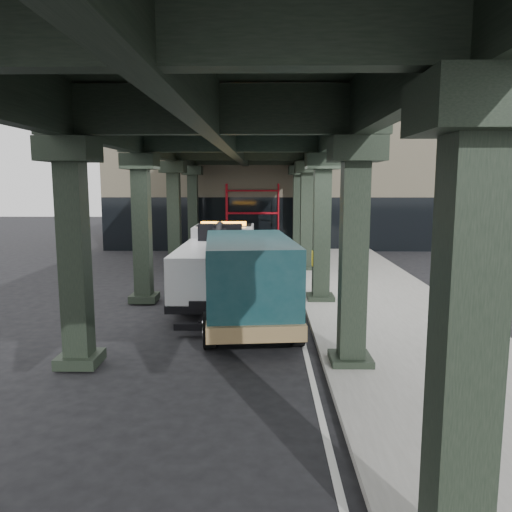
{
  "coord_description": "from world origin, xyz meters",
  "views": [
    {
      "loc": [
        0.7,
        -14.56,
        4.07
      ],
      "look_at": [
        0.42,
        1.47,
        1.7
      ],
      "focal_mm": 35.0,
      "sensor_mm": 36.0,
      "label": 1
    }
  ],
  "objects": [
    {
      "name": "sidewalk",
      "position": [
        4.5,
        2.0,
        0.07
      ],
      "size": [
        5.0,
        40.0,
        0.15
      ],
      "primitive_type": "cube",
      "color": "gray",
      "rests_on": "ground"
    },
    {
      "name": "building",
      "position": [
        2.0,
        20.0,
        4.0
      ],
      "size": [
        22.0,
        10.0,
        8.0
      ],
      "primitive_type": "cube",
      "color": "#C6B793",
      "rests_on": "ground"
    },
    {
      "name": "lane_stripe",
      "position": [
        1.7,
        2.0,
        0.01
      ],
      "size": [
        0.12,
        38.0,
        0.01
      ],
      "primitive_type": "cube",
      "color": "silver",
      "rests_on": "ground"
    },
    {
      "name": "viaduct",
      "position": [
        -0.4,
        2.0,
        5.46
      ],
      "size": [
        7.4,
        32.0,
        6.4
      ],
      "color": "black",
      "rests_on": "ground"
    },
    {
      "name": "scaffolding",
      "position": [
        0.0,
        14.64,
        2.11
      ],
      "size": [
        3.08,
        0.88,
        4.0
      ],
      "color": "#B70E1A",
      "rests_on": "ground"
    },
    {
      "name": "towed_van",
      "position": [
        0.23,
        -0.58,
        1.37
      ],
      "size": [
        3.05,
        6.48,
        2.55
      ],
      "rotation": [
        0.0,
        0.0,
        0.1
      ],
      "color": "#10343A",
      "rests_on": "ground"
    },
    {
      "name": "tow_truck",
      "position": [
        -0.9,
        3.01,
        1.32
      ],
      "size": [
        2.54,
        8.26,
        2.7
      ],
      "rotation": [
        0.0,
        0.0,
        -0.0
      ],
      "color": "black",
      "rests_on": "ground"
    },
    {
      "name": "ground",
      "position": [
        0.0,
        0.0,
        0.0
      ],
      "size": [
        90.0,
        90.0,
        0.0
      ],
      "primitive_type": "plane",
      "color": "black",
      "rests_on": "ground"
    }
  ]
}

